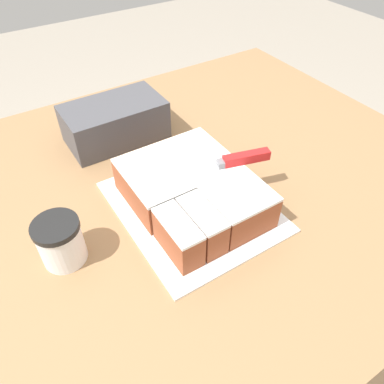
% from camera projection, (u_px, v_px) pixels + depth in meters
% --- Properties ---
extents(ground_plane, '(8.00, 8.00, 0.00)m').
position_uv_depth(ground_plane, '(184.00, 348.00, 1.53)').
color(ground_plane, '#9E9384').
extents(countertop, '(1.40, 1.10, 0.90)m').
position_uv_depth(countertop, '(182.00, 287.00, 1.22)').
color(countertop, '#936D47').
rests_on(countertop, ground_plane).
extents(cake_board, '(0.31, 0.38, 0.01)m').
position_uv_depth(cake_board, '(192.00, 206.00, 0.86)').
color(cake_board, white).
rests_on(cake_board, countertop).
extents(cake, '(0.24, 0.31, 0.08)m').
position_uv_depth(cake, '(192.00, 191.00, 0.83)').
color(cake, '#994C2D').
rests_on(cake, cake_board).
extents(knife, '(0.27, 0.09, 0.02)m').
position_uv_depth(knife, '(236.00, 160.00, 0.83)').
color(knife, silver).
rests_on(knife, cake).
extents(coffee_cup, '(0.09, 0.09, 0.10)m').
position_uv_depth(coffee_cup, '(60.00, 242.00, 0.72)').
color(coffee_cup, white).
rests_on(coffee_cup, countertop).
extents(storage_box, '(0.27, 0.15, 0.11)m').
position_uv_depth(storage_box, '(115.00, 122.00, 1.02)').
color(storage_box, '#47474C').
rests_on(storage_box, countertop).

